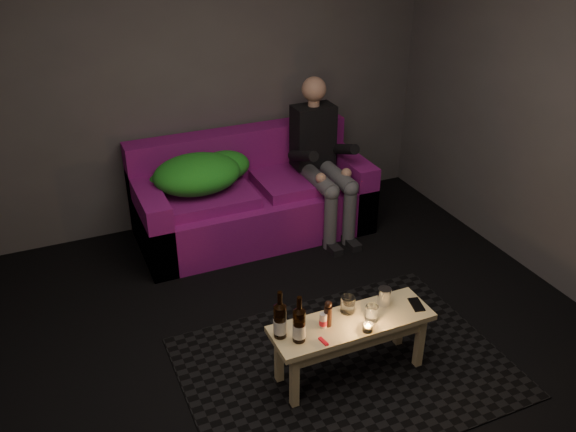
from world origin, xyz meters
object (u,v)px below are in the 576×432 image
coffee_table (352,330)px  beer_bottle_a (280,320)px  sofa (251,199)px  beer_bottle_b (299,325)px  person (321,155)px  steel_cup (384,296)px

coffee_table → beer_bottle_a: (-0.45, 0.04, 0.19)m
sofa → beer_bottle_b: bearing=-102.8°
person → steel_cup: bearing=-103.3°
beer_bottle_a → steel_cup: (0.71, 0.03, -0.06)m
coffee_table → beer_bottle_b: bearing=-174.5°
sofa → beer_bottle_a: (-0.53, -1.89, 0.22)m
beer_bottle_a → beer_bottle_b: bearing=-42.9°
sofa → coffee_table: 1.93m
beer_bottle_b → coffee_table: bearing=5.5°
coffee_table → beer_bottle_a: 0.49m
beer_bottle_a → steel_cup: size_ratio=2.74×
sofa → person: size_ratio=1.50×
sofa → beer_bottle_a: 1.97m
steel_cup → sofa: bearing=95.4°
beer_bottle_b → beer_bottle_a: bearing=137.1°
beer_bottle_a → steel_cup: beer_bottle_a is taller
person → beer_bottle_a: 2.06m
sofa → steel_cup: 1.88m
coffee_table → beer_bottle_a: beer_bottle_a is taller
steel_cup → coffee_table: bearing=-165.2°
person → beer_bottle_b: bearing=-119.6°
coffee_table → beer_bottle_a: size_ratio=3.27×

